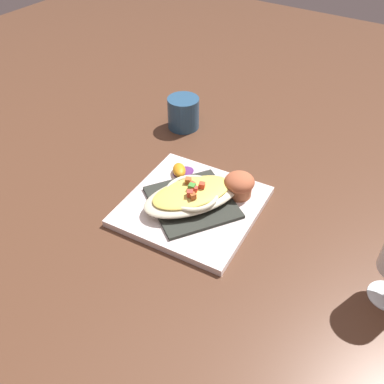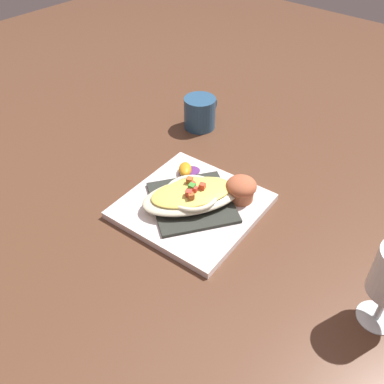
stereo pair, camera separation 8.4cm
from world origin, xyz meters
The scene contains 7 objects.
ground_plane centered at (0.00, 0.00, 0.00)m, with size 2.60×2.60×0.00m, color brown.
square_plate centered at (0.00, 0.00, 0.01)m, with size 0.25×0.25×0.01m, color white.
folded_napkin centered at (0.00, 0.00, 0.02)m, with size 0.16×0.16×0.01m, color #2C2F29.
gratin_dish centered at (0.00, 0.00, 0.04)m, with size 0.19×0.23×0.04m.
muffin centered at (-0.06, -0.08, 0.04)m, with size 0.06×0.06×0.05m.
orange_garnish centered at (0.07, -0.07, 0.02)m, with size 0.06×0.06×0.02m.
coffee_mug centered at (0.19, -0.25, 0.04)m, with size 0.08×0.11×0.08m.
Camera 1 is at (-0.35, 0.53, 0.59)m, focal length 40.02 mm.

